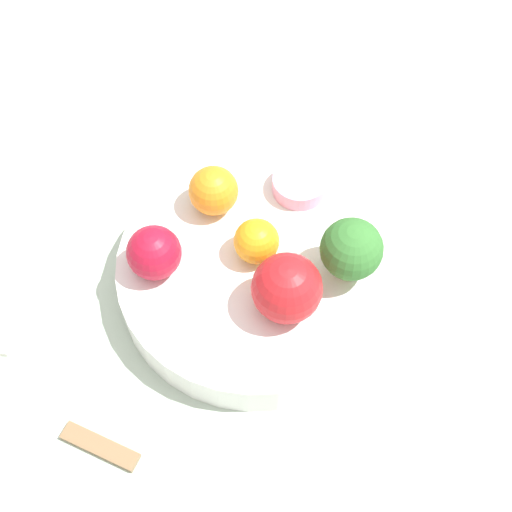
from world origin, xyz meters
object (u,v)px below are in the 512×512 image
at_px(apple_green, 287,288).
at_px(broccoli, 351,250).
at_px(orange_back, 253,241).
at_px(small_cup, 300,184).
at_px(bowl, 256,273).
at_px(spoon, 100,446).
at_px(orange_front, 213,191).
at_px(apple_red, 154,253).

bearing_deg(apple_green, broccoli, -145.06).
relative_size(orange_back, small_cup, 0.78).
relative_size(bowl, spoon, 3.63).
bearing_deg(apple_green, spoon, 39.05).
height_order(broccoli, apple_green, broccoli).
bearing_deg(broccoli, apple_green, 34.94).
distance_m(apple_green, spoon, 0.21).
relative_size(bowl, apple_green, 4.19).
distance_m(orange_front, orange_back, 0.07).
bearing_deg(apple_red, bowl, -173.16).
distance_m(broccoli, spoon, 0.27).
xyz_separation_m(orange_front, small_cup, (-0.08, -0.02, -0.02)).
bearing_deg(orange_back, apple_red, 12.72).
bearing_deg(small_cup, apple_red, 37.04).
distance_m(apple_green, orange_front, 0.13).
distance_m(apple_red, small_cup, 0.16).
bearing_deg(apple_red, broccoli, -178.39).
bearing_deg(orange_back, small_cup, -117.99).
bearing_deg(orange_front, orange_back, 127.39).
bearing_deg(spoon, apple_red, -101.90).
bearing_deg(orange_front, apple_red, 57.32).
bearing_deg(bowl, spoon, 53.67).
height_order(bowl, apple_green, apple_green).
distance_m(apple_red, orange_back, 0.09).
height_order(bowl, small_cup, small_cup).
bearing_deg(broccoli, bowl, -4.06).
xyz_separation_m(apple_red, orange_back, (-0.09, -0.02, -0.00)).
distance_m(broccoli, orange_front, 0.15).
relative_size(apple_green, orange_front, 1.30).
bearing_deg(small_cup, apple_green, 85.93).
relative_size(small_cup, spoon, 0.75).
xyz_separation_m(broccoli, small_cup, (0.05, -0.09, -0.03)).
relative_size(broccoli, small_cup, 1.22).
xyz_separation_m(broccoli, spoon, (0.21, 0.16, -0.07)).
height_order(orange_back, spoon, orange_back).
bearing_deg(bowl, orange_front, -54.92).
distance_m(bowl, orange_front, 0.09).
relative_size(broccoli, spoon, 0.92).
height_order(orange_front, orange_back, orange_front).
bearing_deg(apple_green, orange_front, -55.77).
bearing_deg(apple_red, apple_green, 164.30).
distance_m(orange_back, small_cup, 0.09).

